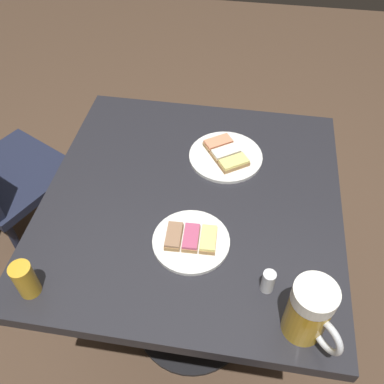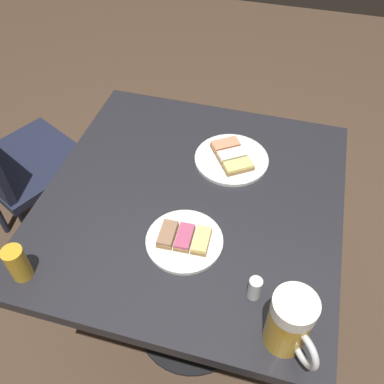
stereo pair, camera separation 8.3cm
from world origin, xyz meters
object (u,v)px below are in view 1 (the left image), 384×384
beer_glass_small (25,280)px  plate_near (226,155)px  beer_mug (310,312)px  plate_far (191,240)px  salt_shaker (268,281)px

beer_glass_small → plate_near: bearing=-127.4°
plate_near → beer_mug: (-0.22, 0.50, 0.07)m
plate_far → salt_shaker: (-0.19, 0.10, 0.02)m
beer_mug → salt_shaker: 0.13m
beer_glass_small → beer_mug: bearing=-179.5°
beer_mug → salt_shaker: bearing=-46.6°
plate_far → beer_glass_small: (0.34, 0.19, 0.04)m
plate_near → beer_glass_small: beer_glass_small is taller
beer_mug → beer_glass_small: size_ratio=1.65×
plate_near → salt_shaker: (-0.14, 0.42, 0.02)m
beer_mug → salt_shaker: (0.08, -0.08, -0.05)m
plate_near → beer_mug: 0.55m
beer_mug → beer_glass_small: 0.61m
plate_far → beer_mug: size_ratio=1.24×
plate_far → beer_mug: (-0.27, 0.18, 0.07)m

